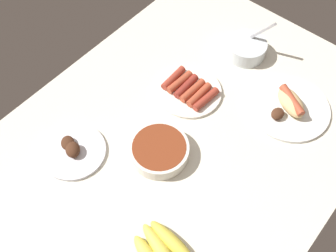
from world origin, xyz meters
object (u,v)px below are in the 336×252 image
Objects in this scene: bowl_coleslaw at (246,48)px; bowl_chili at (159,150)px; plate_sausages at (189,90)px; plate_hotdog_assembled at (289,106)px; banana_bunch at (162,252)px; plate_grilled_meat at (73,150)px.

bowl_chili is at bearing -176.21° from bowl_coleslaw.
plate_sausages is at bearing 170.50° from bowl_coleslaw.
bowl_chili reaches higher than plate_sausages.
bowl_chili is (-47.59, -3.15, -0.56)cm from bowl_coleslaw.
banana_bunch is at bearing 179.27° from plate_hotdog_assembled.
banana_bunch is at bearing -137.49° from bowl_chili.
plate_grilled_meat is at bearing 162.77° from plate_sausages.
plate_sausages is at bearing 31.23° from banana_bunch.
plate_hotdog_assembled is 1.22× the size of plate_sausages.
plate_sausages is (-24.96, 4.17, -1.70)cm from bowl_coleslaw.
bowl_coleslaw is 25.36cm from plate_sausages.
banana_bunch is at bearing -162.08° from bowl_coleslaw.
plate_hotdog_assembled reaches higher than bowl_chili.
bowl_coleslaw is 0.75× the size of plate_sausages.
bowl_coleslaw is 64.97cm from plate_grilled_meat.
plate_grilled_meat is (-15.36, 19.11, -1.44)cm from bowl_chili.
banana_bunch is 0.93× the size of plate_grilled_meat.
plate_grilled_meat reaches higher than banana_bunch.
plate_grilled_meat is 39.78cm from plate_sausages.
plate_grilled_meat is (-52.65, 38.76, -0.68)cm from plate_hotdog_assembled.
plate_hotdog_assembled is (57.93, -0.74, -0.05)cm from banana_bunch.
plate_sausages is (43.27, 26.24, -0.43)cm from banana_bunch.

